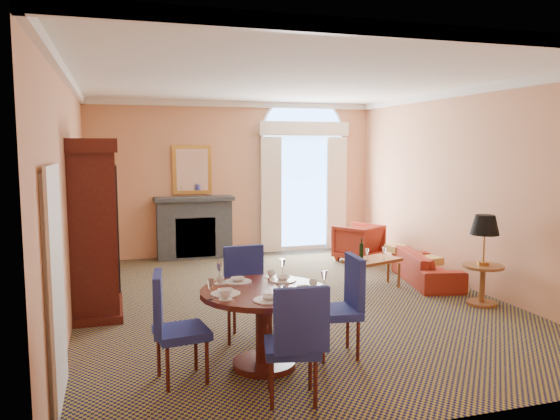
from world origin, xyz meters
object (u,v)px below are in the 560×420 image
object	(u,v)px
armchair	(358,242)
side_table	(484,248)
armoire	(94,231)
dining_table	(264,309)
coffee_table	(372,261)
sofa	(427,267)

from	to	relation	value
armchair	side_table	size ratio (longest dim) A/B	0.63
armoire	dining_table	bearing A→B (deg)	-54.83
armchair	coffee_table	distance (m)	2.02
armoire	sofa	world-z (taller)	armoire
dining_table	armchair	bearing A→B (deg)	54.92
side_table	dining_table	bearing A→B (deg)	-160.94
armchair	coffee_table	bearing A→B (deg)	38.72
side_table	coffee_table	bearing A→B (deg)	127.44
dining_table	armchair	distance (m)	5.56
sofa	coffee_table	distance (m)	1.03
armoire	side_table	bearing A→B (deg)	-12.58
dining_table	coffee_table	world-z (taller)	dining_table
sofa	side_table	distance (m)	1.50
armoire	coffee_table	bearing A→B (deg)	2.68
side_table	sofa	bearing A→B (deg)	92.07
armchair	dining_table	bearing A→B (deg)	22.38
coffee_table	side_table	world-z (taller)	side_table
armoire	dining_table	size ratio (longest dim) A/B	1.81
armoire	side_table	distance (m)	5.46
dining_table	sofa	bearing A→B (deg)	36.50
coffee_table	side_table	size ratio (longest dim) A/B	0.80
dining_table	coffee_table	bearing A→B (deg)	45.99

